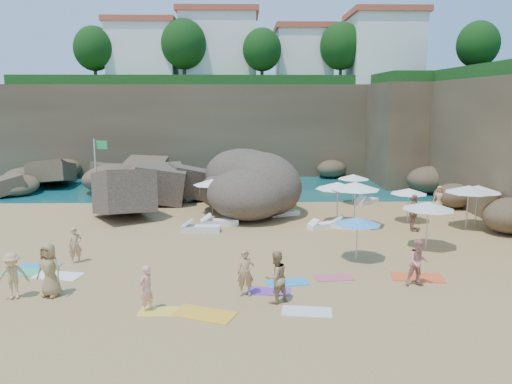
{
  "coord_description": "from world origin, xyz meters",
  "views": [
    {
      "loc": [
        1.41,
        -22.43,
        6.74
      ],
      "look_at": [
        2.0,
        3.0,
        2.0
      ],
      "focal_mm": 35.0,
      "sensor_mm": 36.0,
      "label": 1
    }
  ],
  "objects_px": {
    "parasol_1": "(353,177)",
    "lounger_0": "(201,229)",
    "parasol_2": "(409,191)",
    "person_stand_2": "(266,199)",
    "flag_pole": "(98,166)",
    "person_stand_0": "(75,245)",
    "parasol_0": "(212,182)",
    "rock_outcrop": "(202,208)",
    "person_stand_3": "(414,213)",
    "person_stand_6": "(146,288)",
    "person_stand_1": "(276,277)",
    "person_stand_4": "(439,198)",
    "person_stand_5": "(112,189)"
  },
  "relations": [
    {
      "from": "parasol_1",
      "to": "lounger_0",
      "type": "bearing_deg",
      "value": -144.16
    },
    {
      "from": "parasol_2",
      "to": "person_stand_2",
      "type": "xyz_separation_m",
      "value": [
        -7.75,
        2.44,
        -0.88
      ]
    },
    {
      "from": "flag_pole",
      "to": "person_stand_0",
      "type": "bearing_deg",
      "value": -79.99
    },
    {
      "from": "parasol_0",
      "to": "person_stand_2",
      "type": "bearing_deg",
      "value": 4.85
    },
    {
      "from": "rock_outcrop",
      "to": "person_stand_2",
      "type": "relative_size",
      "value": 5.16
    },
    {
      "from": "flag_pole",
      "to": "person_stand_3",
      "type": "bearing_deg",
      "value": -15.43
    },
    {
      "from": "parasol_0",
      "to": "rock_outcrop",
      "type": "bearing_deg",
      "value": 112.36
    },
    {
      "from": "rock_outcrop",
      "to": "person_stand_6",
      "type": "relative_size",
      "value": 5.87
    },
    {
      "from": "person_stand_3",
      "to": "person_stand_2",
      "type": "bearing_deg",
      "value": 65.91
    },
    {
      "from": "person_stand_2",
      "to": "person_stand_0",
      "type": "bearing_deg",
      "value": 60.36
    },
    {
      "from": "parasol_0",
      "to": "parasol_1",
      "type": "bearing_deg",
      "value": 17.58
    },
    {
      "from": "person_stand_2",
      "to": "person_stand_6",
      "type": "xyz_separation_m",
      "value": [
        -4.48,
        -14.01,
        -0.11
      ]
    },
    {
      "from": "rock_outcrop",
      "to": "person_stand_3",
      "type": "distance_m",
      "value": 12.91
    },
    {
      "from": "person_stand_1",
      "to": "person_stand_6",
      "type": "relative_size",
      "value": 1.16
    },
    {
      "from": "flag_pole",
      "to": "parasol_2",
      "type": "relative_size",
      "value": 2.2
    },
    {
      "from": "rock_outcrop",
      "to": "parasol_0",
      "type": "height_order",
      "value": "parasol_0"
    },
    {
      "from": "flag_pole",
      "to": "parasol_2",
      "type": "distance_m",
      "value": 18.08
    },
    {
      "from": "person_stand_2",
      "to": "person_stand_3",
      "type": "bearing_deg",
      "value": 162.69
    },
    {
      "from": "person_stand_4",
      "to": "rock_outcrop",
      "type": "bearing_deg",
      "value": -158.09
    },
    {
      "from": "person_stand_3",
      "to": "person_stand_6",
      "type": "height_order",
      "value": "person_stand_3"
    },
    {
      "from": "lounger_0",
      "to": "person_stand_0",
      "type": "xyz_separation_m",
      "value": [
        -4.8,
        -4.92,
        0.61
      ]
    },
    {
      "from": "person_stand_0",
      "to": "person_stand_1",
      "type": "xyz_separation_m",
      "value": [
        8.1,
        -4.32,
        0.13
      ]
    },
    {
      "from": "parasol_2",
      "to": "person_stand_5",
      "type": "height_order",
      "value": "parasol_2"
    },
    {
      "from": "parasol_0",
      "to": "person_stand_0",
      "type": "xyz_separation_m",
      "value": [
        -5.15,
        -8.81,
        -1.19
      ]
    },
    {
      "from": "parasol_1",
      "to": "person_stand_3",
      "type": "distance_m",
      "value": 7.16
    },
    {
      "from": "flag_pole",
      "to": "person_stand_2",
      "type": "distance_m",
      "value": 10.26
    },
    {
      "from": "parasol_0",
      "to": "person_stand_2",
      "type": "height_order",
      "value": "parasol_0"
    },
    {
      "from": "flag_pole",
      "to": "person_stand_5",
      "type": "relative_size",
      "value": 3.08
    },
    {
      "from": "flag_pole",
      "to": "lounger_0",
      "type": "relative_size",
      "value": 2.25
    },
    {
      "from": "rock_outcrop",
      "to": "person_stand_5",
      "type": "relative_size",
      "value": 6.26
    },
    {
      "from": "person_stand_4",
      "to": "person_stand_5",
      "type": "relative_size",
      "value": 1.03
    },
    {
      "from": "person_stand_4",
      "to": "person_stand_1",
      "type": "bearing_deg",
      "value": -102.6
    },
    {
      "from": "flag_pole",
      "to": "person_stand_5",
      "type": "height_order",
      "value": "flag_pole"
    },
    {
      "from": "person_stand_0",
      "to": "person_stand_5",
      "type": "distance_m",
      "value": 13.56
    },
    {
      "from": "rock_outcrop",
      "to": "person_stand_1",
      "type": "distance_m",
      "value": 15.49
    },
    {
      "from": "person_stand_4",
      "to": "person_stand_5",
      "type": "distance_m",
      "value": 21.41
    },
    {
      "from": "rock_outcrop",
      "to": "person_stand_6",
      "type": "bearing_deg",
      "value": -91.81
    },
    {
      "from": "person_stand_2",
      "to": "person_stand_5",
      "type": "relative_size",
      "value": 1.21
    },
    {
      "from": "parasol_1",
      "to": "person_stand_2",
      "type": "xyz_separation_m",
      "value": [
        -5.77,
        -2.57,
        -0.91
      ]
    },
    {
      "from": "parasol_0",
      "to": "person_stand_1",
      "type": "distance_m",
      "value": 13.5
    },
    {
      "from": "person_stand_0",
      "to": "person_stand_3",
      "type": "bearing_deg",
      "value": -12.72
    },
    {
      "from": "parasol_2",
      "to": "flag_pole",
      "type": "bearing_deg",
      "value": 170.68
    },
    {
      "from": "person_stand_1",
      "to": "parasol_1",
      "type": "bearing_deg",
      "value": -145.52
    },
    {
      "from": "person_stand_6",
      "to": "person_stand_0",
      "type": "bearing_deg",
      "value": -109.74
    },
    {
      "from": "person_stand_1",
      "to": "person_stand_5",
      "type": "height_order",
      "value": "person_stand_1"
    },
    {
      "from": "rock_outcrop",
      "to": "person_stand_3",
      "type": "xyz_separation_m",
      "value": [
        11.42,
        -5.95,
        0.96
      ]
    },
    {
      "from": "parasol_0",
      "to": "person_stand_3",
      "type": "bearing_deg",
      "value": -20.93
    },
    {
      "from": "person_stand_2",
      "to": "person_stand_3",
      "type": "xyz_separation_m",
      "value": [
        7.43,
        -4.34,
        0.09
      ]
    },
    {
      "from": "parasol_2",
      "to": "person_stand_5",
      "type": "bearing_deg",
      "value": 159.51
    },
    {
      "from": "person_stand_0",
      "to": "person_stand_2",
      "type": "bearing_deg",
      "value": 17.93
    }
  ]
}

